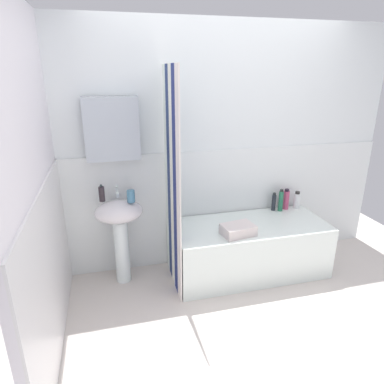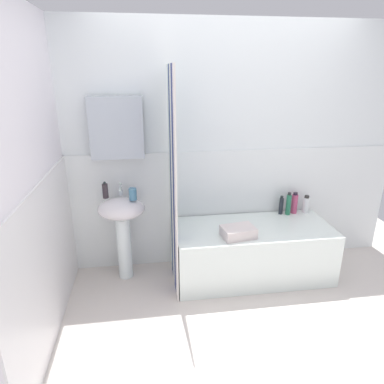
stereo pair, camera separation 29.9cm
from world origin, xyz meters
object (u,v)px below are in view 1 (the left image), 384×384
(conditioner_bottle, at_px, (286,200))
(towel_folded, at_px, (238,230))
(soap_dispenser, at_px, (102,194))
(bathtub, at_px, (249,248))
(lotion_bottle, at_px, (274,202))
(sink, at_px, (120,224))
(body_wash_bottle, at_px, (297,200))
(shampoo_bottle, at_px, (281,201))
(toothbrush_cup, at_px, (131,196))

(conditioner_bottle, distance_m, towel_folded, 0.86)
(soap_dispenser, distance_m, bathtub, 1.53)
(bathtub, distance_m, lotion_bottle, 0.59)
(sink, distance_m, conditioner_bottle, 1.78)
(sink, distance_m, body_wash_bottle, 1.90)
(soap_dispenser, bearing_deg, sink, -17.41)
(conditioner_bottle, xyz_separation_m, shampoo_bottle, (-0.08, -0.03, 0.01))
(body_wash_bottle, height_order, lotion_bottle, lotion_bottle)
(body_wash_bottle, bearing_deg, shampoo_bottle, -173.17)
(toothbrush_cup, height_order, conditioner_bottle, toothbrush_cup)
(lotion_bottle, bearing_deg, bathtub, -144.66)
(sink, distance_m, towel_folded, 1.09)
(soap_dispenser, relative_size, toothbrush_cup, 1.47)
(soap_dispenser, height_order, bathtub, soap_dispenser)
(conditioner_bottle, bearing_deg, soap_dispenser, -177.40)
(bathtub, xyz_separation_m, towel_folded, (-0.20, -0.18, 0.31))
(body_wash_bottle, relative_size, towel_folded, 0.65)
(body_wash_bottle, bearing_deg, conditioner_bottle, 176.57)
(soap_dispenser, relative_size, conditioner_bottle, 0.71)
(toothbrush_cup, bearing_deg, body_wash_bottle, 5.18)
(bathtub, distance_m, body_wash_bottle, 0.79)
(towel_folded, bearing_deg, conditioner_bottle, 31.90)
(body_wash_bottle, distance_m, lotion_bottle, 0.27)
(body_wash_bottle, bearing_deg, lotion_bottle, 179.73)
(conditioner_bottle, height_order, towel_folded, conditioner_bottle)
(soap_dispenser, xyz_separation_m, shampoo_bottle, (1.83, 0.05, -0.26))
(soap_dispenser, xyz_separation_m, bathtub, (1.38, -0.19, -0.64))
(toothbrush_cup, height_order, shampoo_bottle, toothbrush_cup)
(bathtub, distance_m, conditioner_bottle, 0.70)
(sink, relative_size, soap_dispenser, 5.18)
(bathtub, xyz_separation_m, lotion_bottle, (0.38, 0.27, 0.36))
(sink, distance_m, shampoo_bottle, 1.70)
(bathtub, relative_size, lotion_bottle, 7.62)
(soap_dispenser, height_order, lotion_bottle, soap_dispenser)
(soap_dispenser, bearing_deg, toothbrush_cup, -18.11)
(sink, bearing_deg, towel_folded, -17.26)
(toothbrush_cup, bearing_deg, bathtub, -5.41)
(lotion_bottle, xyz_separation_m, towel_folded, (-0.58, -0.45, -0.05))
(bathtub, bearing_deg, toothbrush_cup, 174.59)
(sink, relative_size, bathtub, 0.55)
(shampoo_bottle, bearing_deg, bathtub, -151.44)
(body_wash_bottle, bearing_deg, towel_folded, -152.46)
(conditioner_bottle, bearing_deg, bathtub, -152.41)
(soap_dispenser, distance_m, conditioner_bottle, 1.93)
(shampoo_bottle, bearing_deg, conditioner_bottle, 21.90)
(bathtub, relative_size, body_wash_bottle, 7.98)
(bathtub, bearing_deg, shampoo_bottle, 28.56)
(body_wash_bottle, bearing_deg, soap_dispenser, -177.77)
(soap_dispenser, relative_size, body_wash_bottle, 0.85)
(sink, relative_size, shampoo_bottle, 3.44)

